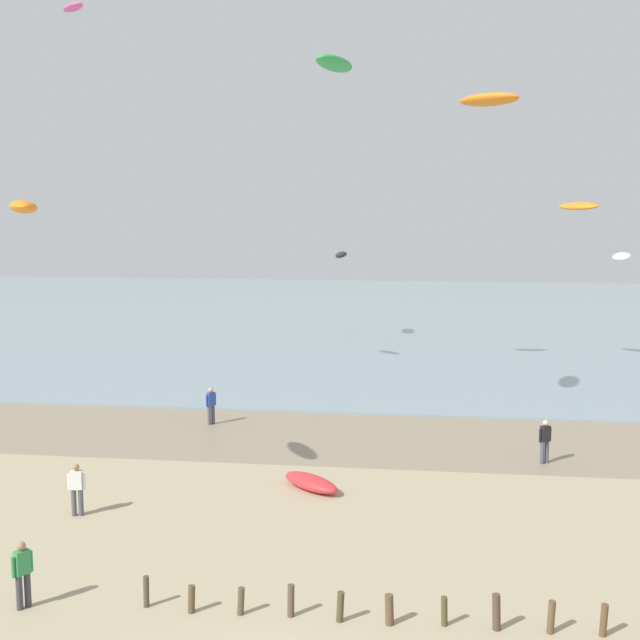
{
  "coord_description": "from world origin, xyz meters",
  "views": [
    {
      "loc": [
        3.05,
        -14.36,
        9.81
      ],
      "look_at": [
        -0.16,
        10.59,
        6.32
      ],
      "focal_mm": 46.09,
      "sensor_mm": 36.0,
      "label": 1
    }
  ],
  "objects_px": {
    "kite_aloft_2": "(622,257)",
    "kite_aloft_7": "(334,64)",
    "kite_aloft_1": "(341,255)",
    "kite_aloft_3": "(578,206)",
    "person_left_flank": "(211,405)",
    "person_far_down_beach": "(545,440)",
    "grounded_kite": "(311,482)",
    "kite_aloft_10": "(23,207)",
    "person_mid_beach": "(23,572)",
    "kite_aloft_9": "(489,100)",
    "kite_aloft_4": "(73,7)",
    "person_nearest_camera": "(77,488)"
  },
  "relations": [
    {
      "from": "kite_aloft_7",
      "to": "kite_aloft_10",
      "type": "height_order",
      "value": "kite_aloft_7"
    },
    {
      "from": "grounded_kite",
      "to": "kite_aloft_4",
      "type": "bearing_deg",
      "value": -2.43
    },
    {
      "from": "kite_aloft_10",
      "to": "person_mid_beach",
      "type": "bearing_deg",
      "value": 174.03
    },
    {
      "from": "kite_aloft_1",
      "to": "kite_aloft_4",
      "type": "height_order",
      "value": "kite_aloft_4"
    },
    {
      "from": "kite_aloft_4",
      "to": "person_left_flank",
      "type": "bearing_deg",
      "value": 16.29
    },
    {
      "from": "person_far_down_beach",
      "to": "kite_aloft_10",
      "type": "xyz_separation_m",
      "value": [
        -17.03,
        -7.17,
        8.88
      ]
    },
    {
      "from": "person_nearest_camera",
      "to": "person_far_down_beach",
      "type": "bearing_deg",
      "value": 25.5
    },
    {
      "from": "grounded_kite",
      "to": "kite_aloft_9",
      "type": "height_order",
      "value": "kite_aloft_9"
    },
    {
      "from": "person_left_flank",
      "to": "kite_aloft_4",
      "type": "xyz_separation_m",
      "value": [
        -7.55,
        4.04,
        18.4
      ]
    },
    {
      "from": "person_nearest_camera",
      "to": "person_far_down_beach",
      "type": "relative_size",
      "value": 1.0
    },
    {
      "from": "person_nearest_camera",
      "to": "kite_aloft_3",
      "type": "relative_size",
      "value": 0.59
    },
    {
      "from": "kite_aloft_1",
      "to": "kite_aloft_7",
      "type": "relative_size",
      "value": 0.82
    },
    {
      "from": "person_mid_beach",
      "to": "kite_aloft_3",
      "type": "distance_m",
      "value": 42.87
    },
    {
      "from": "kite_aloft_9",
      "to": "kite_aloft_10",
      "type": "distance_m",
      "value": 26.6
    },
    {
      "from": "grounded_kite",
      "to": "kite_aloft_10",
      "type": "bearing_deg",
      "value": 59.99
    },
    {
      "from": "kite_aloft_10",
      "to": "person_left_flank",
      "type": "bearing_deg",
      "value": -43.76
    },
    {
      "from": "kite_aloft_4",
      "to": "person_far_down_beach",
      "type": "bearing_deg",
      "value": 24.28
    },
    {
      "from": "person_mid_beach",
      "to": "kite_aloft_9",
      "type": "bearing_deg",
      "value": 64.66
    },
    {
      "from": "person_nearest_camera",
      "to": "kite_aloft_2",
      "type": "distance_m",
      "value": 27.73
    },
    {
      "from": "kite_aloft_2",
      "to": "kite_aloft_7",
      "type": "xyz_separation_m",
      "value": [
        -13.33,
        -7.29,
        8.21
      ]
    },
    {
      "from": "person_far_down_beach",
      "to": "kite_aloft_2",
      "type": "xyz_separation_m",
      "value": [
        4.84,
        10.21,
        6.45
      ]
    },
    {
      "from": "kite_aloft_7",
      "to": "kite_aloft_9",
      "type": "xyz_separation_m",
      "value": [
        6.98,
        10.76,
        -0.2
      ]
    },
    {
      "from": "person_mid_beach",
      "to": "grounded_kite",
      "type": "relative_size",
      "value": 0.68
    },
    {
      "from": "kite_aloft_3",
      "to": "grounded_kite",
      "type": "bearing_deg",
      "value": 107.01
    },
    {
      "from": "kite_aloft_3",
      "to": "kite_aloft_4",
      "type": "relative_size",
      "value": 1.48
    },
    {
      "from": "person_mid_beach",
      "to": "person_far_down_beach",
      "type": "distance_m",
      "value": 19.63
    },
    {
      "from": "person_left_flank",
      "to": "kite_aloft_3",
      "type": "xyz_separation_m",
      "value": [
        19.27,
        19.83,
        8.91
      ]
    },
    {
      "from": "kite_aloft_2",
      "to": "kite_aloft_9",
      "type": "bearing_deg",
      "value": -111.08
    },
    {
      "from": "kite_aloft_3",
      "to": "person_left_flank",
      "type": "bearing_deg",
      "value": 88.88
    },
    {
      "from": "person_mid_beach",
      "to": "kite_aloft_3",
      "type": "xyz_separation_m",
      "value": [
        19.41,
        37.17,
        8.91
      ]
    },
    {
      "from": "person_far_down_beach",
      "to": "kite_aloft_1",
      "type": "relative_size",
      "value": 0.64
    },
    {
      "from": "person_far_down_beach",
      "to": "kite_aloft_10",
      "type": "height_order",
      "value": "kite_aloft_10"
    },
    {
      "from": "kite_aloft_7",
      "to": "grounded_kite",
      "type": "bearing_deg",
      "value": 13.1
    },
    {
      "from": "person_left_flank",
      "to": "kite_aloft_7",
      "type": "bearing_deg",
      "value": -10.05
    },
    {
      "from": "kite_aloft_1",
      "to": "person_nearest_camera",
      "type": "bearing_deg",
      "value": 167.49
    },
    {
      "from": "person_nearest_camera",
      "to": "kite_aloft_3",
      "type": "xyz_separation_m",
      "value": [
        20.65,
        31.19,
        8.91
      ]
    },
    {
      "from": "grounded_kite",
      "to": "kite_aloft_7",
      "type": "distance_m",
      "value": 16.83
    },
    {
      "from": "person_mid_beach",
      "to": "kite_aloft_9",
      "type": "relative_size",
      "value": 0.5
    },
    {
      "from": "kite_aloft_4",
      "to": "kite_aloft_7",
      "type": "xyz_separation_m",
      "value": [
        13.25,
        -5.05,
        -3.75
      ]
    },
    {
      "from": "kite_aloft_7",
      "to": "kite_aloft_9",
      "type": "bearing_deg",
      "value": 160.33
    },
    {
      "from": "kite_aloft_1",
      "to": "kite_aloft_3",
      "type": "xyz_separation_m",
      "value": [
        15.81,
        -4.03,
        3.49
      ]
    },
    {
      "from": "kite_aloft_10",
      "to": "kite_aloft_1",
      "type": "bearing_deg",
      "value": -39.61
    },
    {
      "from": "person_nearest_camera",
      "to": "kite_aloft_1",
      "type": "xyz_separation_m",
      "value": [
        4.84,
        35.22,
        5.42
      ]
    },
    {
      "from": "kite_aloft_4",
      "to": "kite_aloft_7",
      "type": "relative_size",
      "value": 0.6
    },
    {
      "from": "grounded_kite",
      "to": "kite_aloft_2",
      "type": "relative_size",
      "value": 0.89
    },
    {
      "from": "kite_aloft_9",
      "to": "person_mid_beach",
      "type": "bearing_deg",
      "value": -84.03
    },
    {
      "from": "person_left_flank",
      "to": "person_far_down_beach",
      "type": "height_order",
      "value": "same"
    },
    {
      "from": "person_nearest_camera",
      "to": "kite_aloft_9",
      "type": "bearing_deg",
      "value": 56.33
    },
    {
      "from": "person_mid_beach",
      "to": "grounded_kite",
      "type": "bearing_deg",
      "value": 58.1
    },
    {
      "from": "grounded_kite",
      "to": "kite_aloft_10",
      "type": "distance_m",
      "value": 13.17
    }
  ]
}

